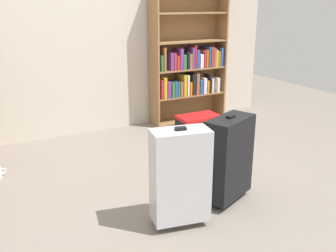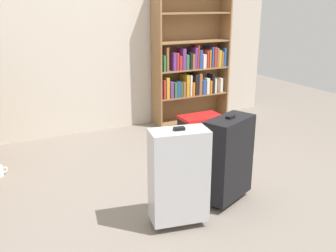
% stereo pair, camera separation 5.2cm
% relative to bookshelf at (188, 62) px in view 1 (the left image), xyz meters
% --- Properties ---
extents(ground_plane, '(8.27, 8.27, 0.00)m').
position_rel_bookshelf_xyz_m(ground_plane, '(-1.18, -1.77, -0.76)').
color(ground_plane, slate).
extents(back_wall, '(4.73, 0.10, 2.60)m').
position_rel_bookshelf_xyz_m(back_wall, '(-1.18, 0.18, 0.54)').
color(back_wall, beige).
rests_on(back_wall, ground).
extents(bookshelf, '(0.99, 0.27, 1.67)m').
position_rel_bookshelf_xyz_m(bookshelf, '(0.00, 0.00, 0.00)').
color(bookshelf, olive).
rests_on(bookshelf, ground).
extents(storage_box, '(0.50, 0.29, 0.19)m').
position_rel_bookshelf_xyz_m(storage_box, '(-0.11, -0.45, -0.66)').
color(storage_box, black).
rests_on(storage_box, ground).
extents(suitcase_silver, '(0.41, 0.27, 0.71)m').
position_rel_bookshelf_xyz_m(suitcase_silver, '(-1.32, -2.11, -0.39)').
color(suitcase_silver, '#B7BABF').
rests_on(suitcase_silver, ground).
extents(suitcase_black, '(0.46, 0.35, 0.69)m').
position_rel_bookshelf_xyz_m(suitcase_black, '(-0.83, -1.99, -0.40)').
color(suitcase_black, black).
rests_on(suitcase_black, ground).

